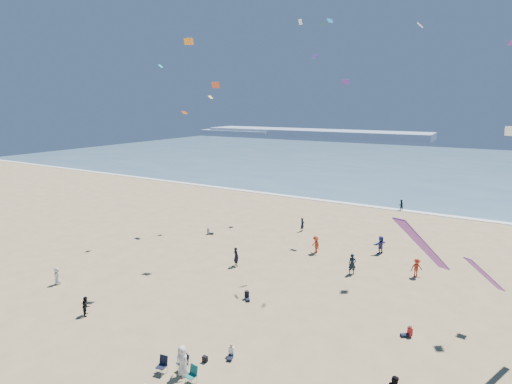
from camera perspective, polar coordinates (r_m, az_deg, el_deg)
The scene contains 10 objects.
ground at distance 26.06m, azimuth -13.95°, elevation -23.71°, with size 220.00×220.00×0.00m, color tan.
ocean at distance 111.80m, azimuth 22.12°, elevation 3.66°, with size 220.00×100.00×0.06m, color #476B84.
surf_line at distance 63.46m, azimuth 15.43°, elevation -1.91°, with size 220.00×1.20×0.08m, color white.
headland_far at distance 199.91m, azimuth 8.10°, elevation 8.34°, with size 110.00×20.00×3.20m, color #7A8EA8.
headland_near at distance 213.95m, azimuth -2.50°, elevation 8.55°, with size 40.00×14.00×2.00m, color #7A8EA8.
standing_flyers at distance 36.16m, azimuth 14.02°, elevation -11.34°, with size 37.54×45.34×1.92m.
seated_group at distance 30.52m, azimuth -0.94°, elevation -16.59°, with size 25.70×29.01×0.84m.
chair_cluster at distance 25.28m, azimuth -11.05°, elevation -23.43°, with size 2.67×1.52×1.00m.
black_backpack at distance 26.26m, azimuth -7.30°, elevation -22.59°, with size 0.30×0.22×0.38m, color black.
kites_aloft at distance 28.32m, azimuth 16.79°, elevation 12.07°, with size 41.34×45.90×28.19m.
Camera 1 is at (15.22, -14.72, 15.19)m, focal length 28.00 mm.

